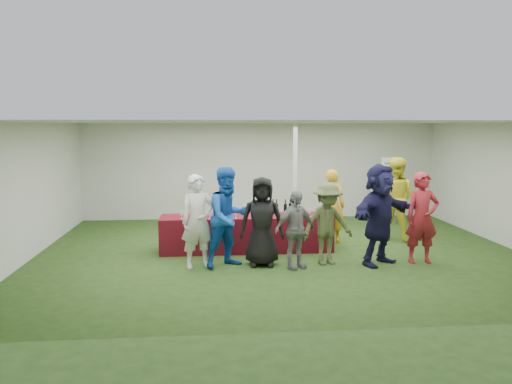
{
  "coord_description": "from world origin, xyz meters",
  "views": [
    {
      "loc": [
        -1.4,
        -10.04,
        2.64
      ],
      "look_at": [
        -0.48,
        0.26,
        1.25
      ],
      "focal_mm": 35.0,
      "sensor_mm": 36.0,
      "label": 1
    }
  ],
  "objects": [
    {
      "name": "staff_back",
      "position": [
        2.8,
        1.01,
        0.96
      ],
      "size": [
        1.18,
        1.12,
        1.92
      ],
      "primitive_type": "imported",
      "rotation": [
        0.0,
        0.0,
        2.56
      ],
      "color": "yellow",
      "rests_on": "ground"
    },
    {
      "name": "customer_1",
      "position": [
        -1.1,
        -0.9,
        0.94
      ],
      "size": [
        1.15,
        1.08,
        1.88
      ],
      "primitive_type": "imported",
      "rotation": [
        0.0,
        0.0,
        0.53
      ],
      "color": "#1650B3",
      "rests_on": "ground"
    },
    {
      "name": "customer_3",
      "position": [
        0.12,
        -1.14,
        0.73
      ],
      "size": [
        0.93,
        0.69,
        1.46
      ],
      "primitive_type": "imported",
      "rotation": [
        0.0,
        0.0,
        0.45
      ],
      "color": "gray",
      "rests_on": "ground"
    },
    {
      "name": "dump_bucket",
      "position": [
        0.92,
        0.04,
        0.84
      ],
      "size": [
        0.25,
        0.25,
        0.18
      ],
      "primitive_type": "cylinder",
      "color": "slate",
      "rests_on": "serving_table"
    },
    {
      "name": "staff_pourer",
      "position": [
        1.28,
        0.89,
        0.83
      ],
      "size": [
        0.72,
        0.6,
        1.67
      ],
      "primitive_type": "imported",
      "rotation": [
        0.0,
        0.0,
        2.74
      ],
      "color": "gold",
      "rests_on": "ground"
    },
    {
      "name": "water_bottle",
      "position": [
        -0.72,
        0.34,
        0.85
      ],
      "size": [
        0.07,
        0.07,
        0.23
      ],
      "color": "silver",
      "rests_on": "serving_table"
    },
    {
      "name": "bar_towel",
      "position": [
        0.92,
        0.31,
        0.77
      ],
      "size": [
        0.25,
        0.18,
        0.03
      ],
      "primitive_type": "cube",
      "color": "white",
      "rests_on": "serving_table"
    },
    {
      "name": "wine_glasses",
      "position": [
        -1.07,
        0.0,
        0.86
      ],
      "size": [
        2.7,
        0.11,
        0.16
      ],
      "color": "silver",
      "rests_on": "serving_table"
    },
    {
      "name": "ground",
      "position": [
        0.0,
        0.0,
        0.0
      ],
      "size": [
        60.0,
        60.0,
        0.0
      ],
      "primitive_type": "plane",
      "color": "#284719",
      "rests_on": "ground"
    },
    {
      "name": "serving_table",
      "position": [
        -0.68,
        0.26,
        0.38
      ],
      "size": [
        3.6,
        0.8,
        0.75
      ],
      "primitive_type": "cube",
      "color": "maroon",
      "rests_on": "ground"
    },
    {
      "name": "customer_2",
      "position": [
        -0.47,
        -0.89,
        0.84
      ],
      "size": [
        0.87,
        0.6,
        1.69
      ],
      "primitive_type": "imported",
      "rotation": [
        0.0,
        0.0,
        -0.08
      ],
      "color": "black",
      "rests_on": "ground"
    },
    {
      "name": "wine_bottles",
      "position": [
        0.02,
        0.41,
        0.87
      ],
      "size": [
        0.81,
        0.15,
        0.32
      ],
      "color": "black",
      "rests_on": "serving_table"
    },
    {
      "name": "wine_list_sign",
      "position": [
        3.3,
        2.69,
        1.32
      ],
      "size": [
        0.5,
        0.03,
        1.8
      ],
      "color": "slate",
      "rests_on": "ground"
    },
    {
      "name": "customer_6",
      "position": [
        2.6,
        -0.97,
        0.88
      ],
      "size": [
        0.65,
        0.43,
        1.75
      ],
      "primitive_type": "imported",
      "rotation": [
        0.0,
        0.0,
        -0.02
      ],
      "color": "maroon",
      "rests_on": "ground"
    },
    {
      "name": "customer_4",
      "position": [
        0.77,
        -0.91,
        0.79
      ],
      "size": [
        1.13,
        0.81,
        1.57
      ],
      "primitive_type": "imported",
      "rotation": [
        0.0,
        0.0,
        0.24
      ],
      "color": "#4B572F",
      "rests_on": "ground"
    },
    {
      "name": "customer_5",
      "position": [
        1.75,
        -1.01,
        0.96
      ],
      "size": [
        1.79,
        1.51,
        1.93
      ],
      "primitive_type": "imported",
      "rotation": [
        0.0,
        0.0,
        0.62
      ],
      "color": "#161538",
      "rests_on": "ground"
    },
    {
      "name": "tent",
      "position": [
        0.5,
        1.2,
        1.35
      ],
      "size": [
        10.0,
        10.0,
        10.0
      ],
      "color": "white",
      "rests_on": "ground"
    },
    {
      "name": "customer_0",
      "position": [
        -1.67,
        -0.9,
        0.87
      ],
      "size": [
        0.73,
        0.59,
        1.74
      ],
      "primitive_type": "imported",
      "rotation": [
        0.0,
        0.0,
        0.3
      ],
      "color": "silver",
      "rests_on": "ground"
    }
  ]
}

